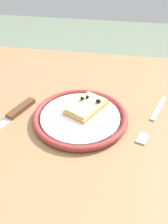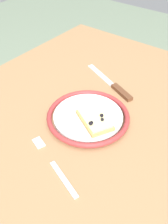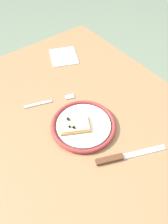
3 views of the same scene
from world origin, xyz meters
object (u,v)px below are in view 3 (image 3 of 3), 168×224
at_px(dining_table, 84,134).
at_px(napkin, 64,56).
at_px(fork, 50,101).
at_px(plate, 84,125).
at_px(pizza_slice_near, 75,125).
at_px(knife, 119,157).

distance_m(dining_table, napkin, 0.40).
relative_size(dining_table, fork, 5.56).
xyz_separation_m(dining_table, plate, (0.03, -0.02, 0.11)).
bearing_deg(pizza_slice_near, plate, 70.31).
bearing_deg(knife, pizza_slice_near, -165.93).
xyz_separation_m(dining_table, knife, (0.20, -0.01, 0.11)).
distance_m(pizza_slice_near, napkin, 0.43).
bearing_deg(pizza_slice_near, dining_table, 108.87).
distance_m(pizza_slice_near, fork, 0.17).
bearing_deg(pizza_slice_near, knife, 14.07).
height_order(knife, napkin, knife).
bearing_deg(dining_table, knife, -2.69).
relative_size(knife, napkin, 1.66).
bearing_deg(napkin, pizza_slice_near, -28.66).
distance_m(plate, knife, 0.17).
xyz_separation_m(fork, napkin, (-0.21, 0.21, 0.00)).
bearing_deg(knife, dining_table, 177.31).
relative_size(dining_table, pizza_slice_near, 8.66).
bearing_deg(dining_table, plate, -39.77).
distance_m(plate, pizza_slice_near, 0.03).
distance_m(plate, napkin, 0.43).
relative_size(dining_table, plate, 4.68).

